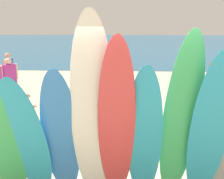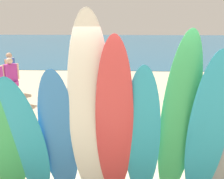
{
  "view_description": "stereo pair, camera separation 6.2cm",
  "coord_description": "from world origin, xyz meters",
  "px_view_note": "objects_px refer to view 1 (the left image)",
  "views": [
    {
      "loc": [
        0.27,
        -3.92,
        2.55
      ],
      "look_at": [
        0.0,
        2.11,
        1.06
      ],
      "focal_mm": 44.37,
      "sensor_mm": 36.0,
      "label": 1
    },
    {
      "loc": [
        0.33,
        -3.91,
        2.55
      ],
      "look_at": [
        0.0,
        2.11,
        1.06
      ],
      "focal_mm": 44.37,
      "sensor_mm": 36.0,
      "label": 2
    }
  ],
  "objects_px": {
    "surfboard_white_5": "(92,118)",
    "beachgoer_by_water": "(10,78)",
    "beachgoer_photographing": "(220,80)",
    "beachgoer_strolling": "(9,71)",
    "surfboard_teal_7": "(144,139)",
    "surfboard_teal_3": "(27,143)",
    "surfboard_green_2": "(3,144)",
    "surfboard_red_6": "(117,129)",
    "surfboard_green_8": "(180,125)",
    "surfboard_blue_4": "(61,139)",
    "surfboard_rack": "(106,156)",
    "surfboard_teal_9": "(209,135)"
  },
  "relations": [
    {
      "from": "surfboard_green_2",
      "to": "surfboard_green_8",
      "type": "xyz_separation_m",
      "value": [
        2.35,
        0.06,
        0.29
      ]
    },
    {
      "from": "surfboard_red_6",
      "to": "surfboard_teal_9",
      "type": "xyz_separation_m",
      "value": [
        1.18,
        0.05,
        -0.08
      ]
    },
    {
      "from": "beachgoer_photographing",
      "to": "surfboard_green_8",
      "type": "bearing_deg",
      "value": -93.21
    },
    {
      "from": "surfboard_white_5",
      "to": "surfboard_red_6",
      "type": "xyz_separation_m",
      "value": [
        0.31,
        -0.01,
        -0.13
      ]
    },
    {
      "from": "surfboard_green_2",
      "to": "beachgoer_by_water",
      "type": "relative_size",
      "value": 1.37
    },
    {
      "from": "surfboard_blue_4",
      "to": "beachgoer_strolling",
      "type": "xyz_separation_m",
      "value": [
        -3.25,
        6.1,
        -0.17
      ]
    },
    {
      "from": "beachgoer_strolling",
      "to": "surfboard_teal_9",
      "type": "bearing_deg",
      "value": 45.97
    },
    {
      "from": "surfboard_green_2",
      "to": "beachgoer_photographing",
      "type": "distance_m",
      "value": 6.12
    },
    {
      "from": "surfboard_green_2",
      "to": "surfboard_blue_4",
      "type": "bearing_deg",
      "value": -0.98
    },
    {
      "from": "surfboard_green_2",
      "to": "surfboard_red_6",
      "type": "height_order",
      "value": "surfboard_red_6"
    },
    {
      "from": "surfboard_white_5",
      "to": "beachgoer_by_water",
      "type": "bearing_deg",
      "value": 117.58
    },
    {
      "from": "surfboard_rack",
      "to": "surfboard_green_2",
      "type": "relative_size",
      "value": 2.29
    },
    {
      "from": "surfboard_blue_4",
      "to": "surfboard_white_5",
      "type": "distance_m",
      "value": 0.56
    },
    {
      "from": "surfboard_teal_3",
      "to": "surfboard_teal_7",
      "type": "distance_m",
      "value": 1.55
    },
    {
      "from": "surfboard_blue_4",
      "to": "surfboard_green_8",
      "type": "relative_size",
      "value": 0.84
    },
    {
      "from": "surfboard_blue_4",
      "to": "surfboard_teal_9",
      "type": "relative_size",
      "value": 0.91
    },
    {
      "from": "surfboard_teal_7",
      "to": "surfboard_green_8",
      "type": "height_order",
      "value": "surfboard_green_8"
    },
    {
      "from": "surfboard_red_6",
      "to": "surfboard_teal_3",
      "type": "bearing_deg",
      "value": 175.1
    },
    {
      "from": "surfboard_blue_4",
      "to": "surfboard_teal_7",
      "type": "bearing_deg",
      "value": -5.82
    },
    {
      "from": "surfboard_teal_3",
      "to": "surfboard_green_8",
      "type": "height_order",
      "value": "surfboard_green_8"
    },
    {
      "from": "surfboard_teal_7",
      "to": "surfboard_green_8",
      "type": "bearing_deg",
      "value": 8.63
    },
    {
      "from": "surfboard_red_6",
      "to": "beachgoer_photographing",
      "type": "bearing_deg",
      "value": 55.77
    },
    {
      "from": "surfboard_white_5",
      "to": "beachgoer_photographing",
      "type": "distance_m",
      "value": 5.4
    },
    {
      "from": "beachgoer_by_water",
      "to": "beachgoer_photographing",
      "type": "relative_size",
      "value": 0.9
    },
    {
      "from": "beachgoer_strolling",
      "to": "beachgoer_by_water",
      "type": "height_order",
      "value": "beachgoer_strolling"
    },
    {
      "from": "surfboard_rack",
      "to": "beachgoer_strolling",
      "type": "bearing_deg",
      "value": 124.35
    },
    {
      "from": "surfboard_teal_9",
      "to": "beachgoer_strolling",
      "type": "distance_m",
      "value": 8.05
    },
    {
      "from": "surfboard_teal_3",
      "to": "surfboard_teal_7",
      "type": "height_order",
      "value": "surfboard_teal_7"
    },
    {
      "from": "surfboard_teal_7",
      "to": "surfboard_teal_3",
      "type": "bearing_deg",
      "value": -175.54
    },
    {
      "from": "surfboard_red_6",
      "to": "surfboard_green_8",
      "type": "relative_size",
      "value": 1.0
    },
    {
      "from": "surfboard_teal_7",
      "to": "beachgoer_by_water",
      "type": "relative_size",
      "value": 1.48
    },
    {
      "from": "beachgoer_strolling",
      "to": "beachgoer_photographing",
      "type": "bearing_deg",
      "value": 81.12
    },
    {
      "from": "surfboard_red_6",
      "to": "surfboard_green_8",
      "type": "height_order",
      "value": "surfboard_green_8"
    },
    {
      "from": "surfboard_rack",
      "to": "surfboard_green_8",
      "type": "distance_m",
      "value": 1.34
    },
    {
      "from": "surfboard_green_8",
      "to": "beachgoer_by_water",
      "type": "bearing_deg",
      "value": 127.11
    },
    {
      "from": "surfboard_rack",
      "to": "surfboard_teal_9",
      "type": "height_order",
      "value": "surfboard_teal_9"
    },
    {
      "from": "surfboard_green_2",
      "to": "beachgoer_strolling",
      "type": "relative_size",
      "value": 1.36
    },
    {
      "from": "surfboard_green_8",
      "to": "surfboard_red_6",
      "type": "bearing_deg",
      "value": -176.03
    },
    {
      "from": "beachgoer_strolling",
      "to": "surfboard_green_2",
      "type": "bearing_deg",
      "value": 27.84
    },
    {
      "from": "surfboard_white_5",
      "to": "surfboard_blue_4",
      "type": "bearing_deg",
      "value": 162.49
    },
    {
      "from": "surfboard_teal_9",
      "to": "beachgoer_photographing",
      "type": "height_order",
      "value": "surfboard_teal_9"
    },
    {
      "from": "surfboard_teal_7",
      "to": "beachgoer_by_water",
      "type": "height_order",
      "value": "surfboard_teal_7"
    },
    {
      "from": "surfboard_green_2",
      "to": "surfboard_green_8",
      "type": "height_order",
      "value": "surfboard_green_8"
    },
    {
      "from": "surfboard_green_2",
      "to": "surfboard_teal_3",
      "type": "bearing_deg",
      "value": -5.37
    },
    {
      "from": "surfboard_rack",
      "to": "surfboard_teal_3",
      "type": "distance_m",
      "value": 1.25
    },
    {
      "from": "surfboard_teal_7",
      "to": "beachgoer_photographing",
      "type": "bearing_deg",
      "value": 64.49
    },
    {
      "from": "surfboard_white_5",
      "to": "surfboard_teal_3",
      "type": "bearing_deg",
      "value": 172.05
    },
    {
      "from": "surfboard_white_5",
      "to": "surfboard_teal_7",
      "type": "relative_size",
      "value": 1.28
    },
    {
      "from": "surfboard_teal_3",
      "to": "surfboard_red_6",
      "type": "bearing_deg",
      "value": 2.94
    },
    {
      "from": "surfboard_green_2",
      "to": "surfboard_teal_3",
      "type": "distance_m",
      "value": 0.34
    }
  ]
}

